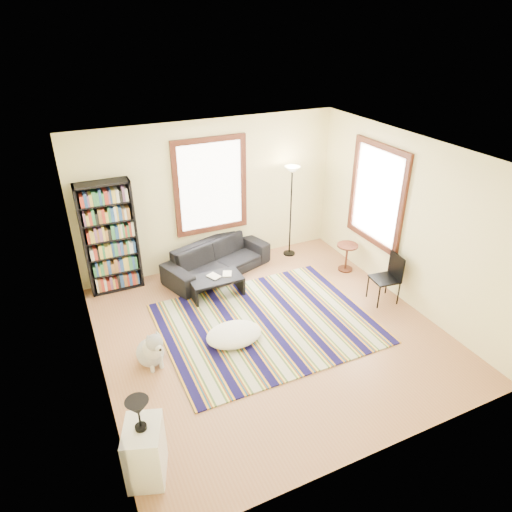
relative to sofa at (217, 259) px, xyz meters
name	(u,v)px	position (x,y,z in m)	size (l,w,h in m)	color
floor	(269,334)	(0.09, -2.05, -0.35)	(5.00, 5.00, 0.10)	#A16E49
ceiling	(273,152)	(0.09, -2.05, 2.55)	(5.00, 5.00, 0.10)	white
wall_back	(210,195)	(0.09, 0.50, 1.10)	(5.00, 0.10, 2.80)	#FFEEAB
wall_front	(388,363)	(0.09, -4.60, 1.10)	(5.00, 0.10, 2.80)	#FFEEAB
wall_left	(83,294)	(-2.46, -2.05, 1.10)	(0.10, 5.00, 2.80)	#FFEEAB
wall_right	(411,222)	(2.64, -2.05, 1.10)	(0.10, 5.00, 2.80)	#FFEEAB
window_back	(211,186)	(0.09, 0.42, 1.30)	(1.20, 0.06, 1.60)	white
window_right	(377,195)	(2.56, -1.25, 1.30)	(0.06, 1.20, 1.60)	white
rug	(267,323)	(0.14, -1.85, -0.29)	(3.26, 2.61, 0.02)	#0F0B3B
sofa	(217,259)	(0.00, 0.00, 0.00)	(0.81, 2.06, 0.60)	black
bookshelf	(110,238)	(-1.83, 0.27, 0.70)	(0.90, 0.30, 2.00)	black
coffee_table	(216,286)	(-0.29, -0.72, -0.12)	(0.90, 0.50, 0.36)	black
book_a	(210,278)	(-0.39, -0.72, 0.07)	(0.22, 0.17, 0.02)	beige
book_b	(223,274)	(-0.14, -0.67, 0.07)	(0.15, 0.21, 0.02)	beige
floor_cushion	(234,334)	(-0.50, -2.01, -0.19)	(0.86, 0.65, 0.22)	white
floor_lamp	(291,212)	(1.61, 0.10, 0.63)	(0.30, 0.30, 1.86)	black
side_table	(346,257)	(2.29, -0.93, -0.03)	(0.40, 0.40, 0.54)	#4E2513
folding_chair	(385,279)	(2.24, -2.09, 0.13)	(0.42, 0.40, 0.86)	black
white_cabinet	(145,452)	(-2.21, -3.73, 0.05)	(0.38, 0.50, 0.70)	white
table_lamp	(139,415)	(-2.21, -3.73, 0.59)	(0.24, 0.24, 0.38)	black
dog	(149,346)	(-1.76, -1.98, 0.00)	(0.43, 0.61, 0.61)	silver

